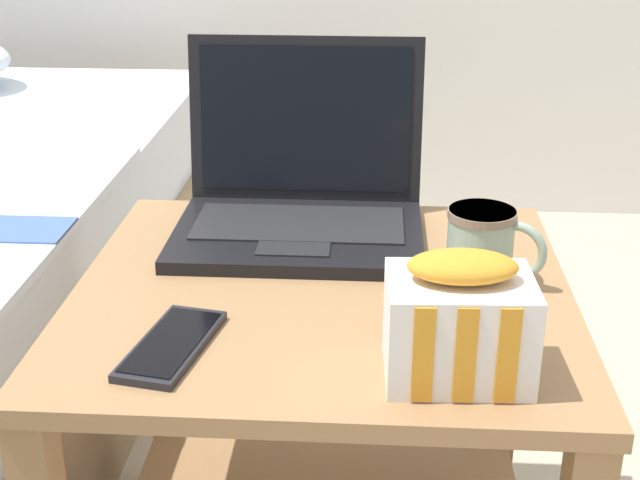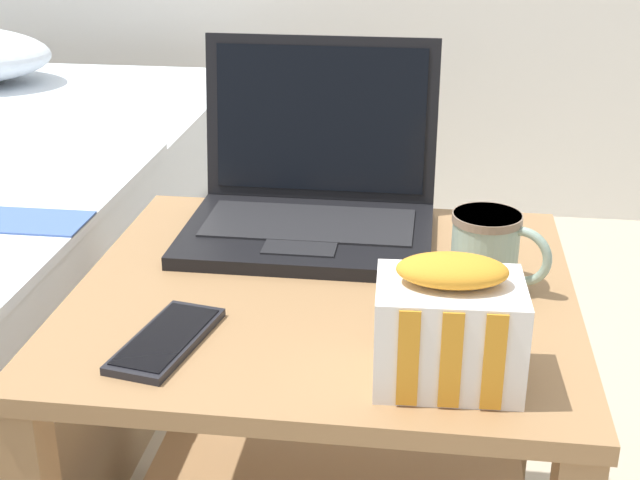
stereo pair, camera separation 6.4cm
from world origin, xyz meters
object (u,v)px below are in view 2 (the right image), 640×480
at_px(snack_bag, 449,326).
at_px(laptop, 312,195).
at_px(mug_front_left, 488,246).
at_px(cell_phone, 167,340).

bearing_deg(snack_bag, laptop, 116.66).
xyz_separation_m(mug_front_left, cell_phone, (-0.34, -0.19, -0.05)).
relative_size(laptop, snack_bag, 2.28).
xyz_separation_m(snack_bag, cell_phone, (-0.30, 0.03, -0.05)).
distance_m(mug_front_left, cell_phone, 0.40).
relative_size(laptop, cell_phone, 2.00).
distance_m(laptop, cell_phone, 0.36).
bearing_deg(cell_phone, laptop, 72.49).
xyz_separation_m(laptop, snack_bag, (0.19, -0.38, 0.01)).
relative_size(laptop, mug_front_left, 2.81).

